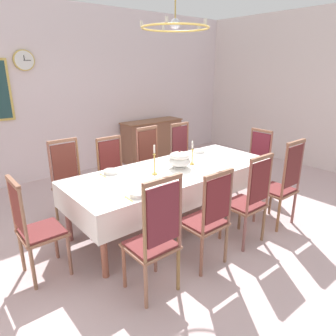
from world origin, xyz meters
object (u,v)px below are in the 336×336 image
(chair_south_c, at_px, (249,199))
(spoon_secondary, at_px, (127,198))
(candlestick_east, at_px, (192,155))
(bowl_far_left, at_px, (169,185))
(chair_head_east, at_px, (255,160))
(soup_tureen, at_px, (179,159))
(chair_north_d, at_px, (184,154))
(mounted_clock, at_px, (24,60))
(dining_table, at_px, (174,174))
(chair_south_d, at_px, (282,183))
(bowl_near_right, at_px, (138,194))
(bowl_far_right, at_px, (199,151))
(chair_north_a, at_px, (70,181))
(chandelier, at_px, (175,27))
(chair_south_a, at_px, (155,237))
(chair_north_b, at_px, (115,172))
(bowl_near_left, at_px, (111,171))
(sideboard, at_px, (152,140))
(spoon_primary, at_px, (101,174))
(chair_north_c, at_px, (152,162))
(candlestick_west, at_px, (154,163))
(chair_south_b, at_px, (208,217))
(chair_head_west, at_px, (34,227))

(chair_south_c, xyz_separation_m, spoon_secondary, (-1.33, 0.56, 0.20))
(candlestick_east, relative_size, bowl_far_left, 2.27)
(chair_head_east, bearing_deg, soup_tureen, 90.00)
(chair_north_d, relative_size, mounted_clock, 3.25)
(dining_table, distance_m, chair_south_d, 1.43)
(bowl_far_left, distance_m, spoon_secondary, 0.56)
(bowl_near_right, bearing_deg, chair_south_c, -23.60)
(candlestick_east, relative_size, bowl_far_right, 1.78)
(chair_north_a, distance_m, chandelier, 2.39)
(chair_south_a, xyz_separation_m, chandelier, (1.06, 0.96, 1.89))
(dining_table, bearing_deg, chair_north_b, 110.64)
(dining_table, bearing_deg, chair_south_c, -70.36)
(bowl_near_left, height_order, sideboard, sideboard)
(spoon_primary, bearing_deg, chair_south_a, -96.78)
(bowl_far_left, bearing_deg, chair_north_c, 60.72)
(chair_head_east, xyz_separation_m, soup_tureen, (-1.73, 0.00, 0.34))
(chair_north_c, distance_m, candlestick_west, 1.22)
(chair_south_a, distance_m, mounted_clock, 4.15)
(chair_south_a, relative_size, bowl_far_left, 8.33)
(mounted_clock, bearing_deg, chair_north_c, -57.02)
(chair_south_d, bearing_deg, chair_south_b, 179.77)
(bowl_far_right, xyz_separation_m, mounted_clock, (-1.74, 2.49, 1.36))
(bowl_near_left, bearing_deg, chair_south_c, -51.38)
(dining_table, height_order, chair_north_b, chair_north_b)
(dining_table, xyz_separation_m, chair_south_b, (-0.36, -0.96, -0.13))
(sideboard, bearing_deg, chair_head_west, 37.64)
(chair_north_a, xyz_separation_m, candlestick_west, (0.73, -0.96, 0.35))
(candlestick_east, bearing_deg, bowl_near_left, 160.06)
(chair_north_b, relative_size, bowl_far_right, 5.82)
(chair_north_a, bearing_deg, mounted_clock, -94.68)
(chair_north_a, height_order, chandelier, chandelier)
(bowl_far_left, height_order, bowl_far_right, bowl_far_right)
(candlestick_east, height_order, bowl_far_right, candlestick_east)
(chair_south_b, bearing_deg, bowl_near_right, 133.94)
(chair_south_c, distance_m, sideboard, 3.80)
(chair_north_c, relative_size, bowl_near_left, 6.04)
(dining_table, distance_m, chair_head_east, 1.82)
(bowl_near_left, bearing_deg, chair_south_b, -74.57)
(chair_south_b, relative_size, bowl_far_left, 7.61)
(chair_north_c, bearing_deg, spoon_secondary, 45.70)
(chair_south_c, height_order, bowl_far_left, chair_south_c)
(chair_south_d, xyz_separation_m, spoon_primary, (-1.91, 1.37, 0.18))
(bowl_near_right, bearing_deg, dining_table, 26.43)
(candlestick_west, relative_size, spoon_primary, 2.14)
(chair_north_b, xyz_separation_m, mounted_clock, (-0.54, 1.92, 1.60))
(dining_table, bearing_deg, bowl_near_right, -153.57)
(sideboard, height_order, chandelier, chandelier)
(mounted_clock, bearing_deg, chair_head_west, -107.79)
(spoon_secondary, bearing_deg, chair_south_b, -38.14)
(dining_table, relative_size, bowl_near_left, 15.00)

